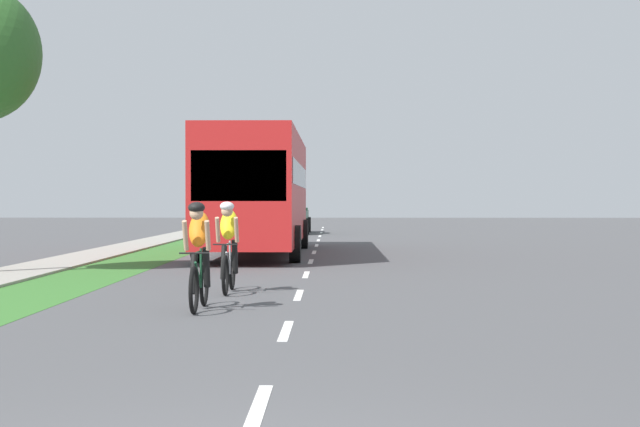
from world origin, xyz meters
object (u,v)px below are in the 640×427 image
(cyclist_trailing, at_px, (229,246))
(pickup_dark_green, at_px, (287,216))
(cyclist_lead, at_px, (199,255))
(bus_red, at_px, (258,187))

(cyclist_trailing, distance_m, pickup_dark_green, 28.74)
(cyclist_trailing, xyz_separation_m, pickup_dark_green, (-0.41, 28.74, 0.02))
(cyclist_trailing, bearing_deg, cyclist_lead, -93.25)
(cyclist_lead, relative_size, cyclist_trailing, 1.00)
(cyclist_lead, relative_size, bus_red, 0.15)
(bus_red, distance_m, pickup_dark_green, 17.20)
(pickup_dark_green, bearing_deg, cyclist_trailing, -89.19)
(bus_red, bearing_deg, cyclist_lead, -88.93)
(cyclist_lead, height_order, bus_red, bus_red)
(bus_red, bearing_deg, cyclist_trailing, -87.97)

